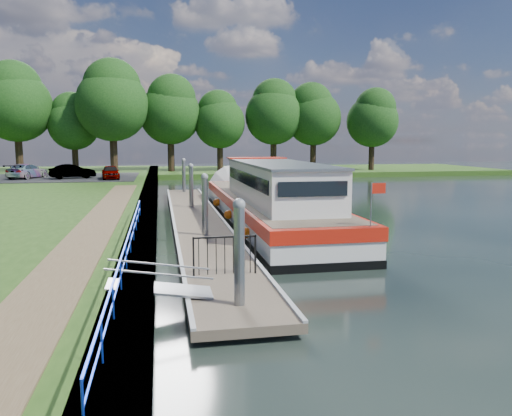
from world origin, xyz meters
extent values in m
plane|color=black|center=(0.00, 0.00, 0.00)|extent=(160.00, 160.00, 0.00)
cube|color=#473D2D|center=(-2.55, 15.00, 0.39)|extent=(1.10, 90.00, 0.78)
cube|color=#254714|center=(12.00, 52.00, 0.30)|extent=(60.00, 18.00, 0.60)
cube|color=brown|center=(-4.40, 8.00, 0.80)|extent=(1.60, 40.00, 0.05)
cube|color=black|center=(-11.00, 38.00, 0.81)|extent=(14.00, 12.00, 0.06)
cube|color=#0C2DBF|center=(-2.75, 3.00, 1.48)|extent=(0.04, 18.00, 0.04)
cube|color=#0C2DBF|center=(-2.75, 3.00, 1.12)|extent=(0.03, 18.00, 0.03)
cylinder|color=#0C2DBF|center=(-2.75, -6.00, 1.14)|extent=(0.04, 0.04, 0.72)
cylinder|color=#0C2DBF|center=(-2.75, -4.00, 1.14)|extent=(0.04, 0.04, 0.72)
cylinder|color=#0C2DBF|center=(-2.75, -2.00, 1.14)|extent=(0.04, 0.04, 0.72)
cylinder|color=#0C2DBF|center=(-2.75, 0.00, 1.14)|extent=(0.04, 0.04, 0.72)
cylinder|color=#0C2DBF|center=(-2.75, 2.00, 1.14)|extent=(0.04, 0.04, 0.72)
cylinder|color=#0C2DBF|center=(-2.75, 4.00, 1.14)|extent=(0.04, 0.04, 0.72)
cylinder|color=#0C2DBF|center=(-2.75, 6.00, 1.14)|extent=(0.04, 0.04, 0.72)
cylinder|color=#0C2DBF|center=(-2.75, 8.00, 1.14)|extent=(0.04, 0.04, 0.72)
cylinder|color=#0C2DBF|center=(-2.75, 10.00, 1.14)|extent=(0.04, 0.04, 0.72)
cylinder|color=#0C2DBF|center=(-2.75, 12.00, 1.14)|extent=(0.04, 0.04, 0.72)
cube|color=brown|center=(0.00, 13.00, 0.28)|extent=(2.50, 30.00, 0.24)
cube|color=#9EA0A3|center=(0.00, 1.00, 0.05)|extent=(2.30, 5.00, 0.30)
cube|color=#9EA0A3|center=(0.00, 9.00, 0.05)|extent=(2.30, 5.00, 0.30)
cube|color=#9EA0A3|center=(0.00, 17.00, 0.05)|extent=(2.30, 5.00, 0.30)
cube|color=#9EA0A3|center=(0.00, 25.00, 0.05)|extent=(2.30, 5.00, 0.30)
cube|color=#9EA0A3|center=(1.19, 13.00, 0.43)|extent=(0.12, 30.00, 0.06)
cube|color=#9EA0A3|center=(-1.19, 13.00, 0.43)|extent=(0.12, 30.00, 0.06)
cylinder|color=gray|center=(0.00, -0.50, 1.10)|extent=(0.26, 0.26, 3.40)
sphere|color=gray|center=(0.00, -0.50, 2.80)|extent=(0.30, 0.30, 0.30)
cylinder|color=gray|center=(0.00, 8.50, 1.10)|extent=(0.26, 0.26, 3.40)
sphere|color=gray|center=(0.00, 8.50, 2.80)|extent=(0.30, 0.30, 0.30)
cylinder|color=gray|center=(0.00, 17.50, 1.10)|extent=(0.26, 0.26, 3.40)
sphere|color=gray|center=(0.00, 17.50, 2.80)|extent=(0.30, 0.30, 0.30)
cylinder|color=gray|center=(0.00, 26.50, 1.10)|extent=(0.26, 0.26, 3.40)
sphere|color=gray|center=(0.00, 26.50, 2.80)|extent=(0.30, 0.30, 0.30)
cube|color=#A5A8AD|center=(-1.85, 0.50, 0.60)|extent=(2.58, 1.00, 0.43)
cube|color=#A5A8AD|center=(-1.85, 0.02, 1.10)|extent=(2.58, 0.04, 0.41)
cube|color=#A5A8AD|center=(-1.85, 0.98, 1.10)|extent=(2.58, 0.04, 0.41)
cube|color=black|center=(-0.90, 2.20, 0.98)|extent=(0.05, 0.05, 1.15)
cube|color=black|center=(0.90, 2.20, 0.98)|extent=(0.05, 0.05, 1.15)
cube|color=black|center=(0.00, 2.20, 1.52)|extent=(1.85, 0.05, 0.05)
cube|color=black|center=(-0.75, 2.20, 0.98)|extent=(0.02, 0.02, 1.10)
cube|color=black|center=(-0.50, 2.20, 0.98)|extent=(0.02, 0.02, 1.10)
cube|color=black|center=(-0.25, 2.20, 0.98)|extent=(0.02, 0.02, 1.10)
cube|color=black|center=(0.00, 2.20, 0.98)|extent=(0.02, 0.02, 1.10)
cube|color=black|center=(0.25, 2.20, 0.98)|extent=(0.02, 0.02, 1.10)
cube|color=black|center=(0.50, 2.20, 0.98)|extent=(0.02, 0.02, 1.10)
cube|color=black|center=(0.75, 2.20, 0.98)|extent=(0.02, 0.02, 1.10)
cube|color=black|center=(3.60, 13.32, 0.02)|extent=(4.00, 20.00, 0.55)
cube|color=silver|center=(3.60, 13.32, 0.62)|extent=(3.96, 19.90, 0.65)
cube|color=red|center=(3.60, 13.32, 1.18)|extent=(4.04, 20.00, 0.48)
cube|color=brown|center=(3.60, 13.32, 1.42)|extent=(3.68, 19.20, 0.04)
cone|color=silver|center=(3.60, 23.72, 0.55)|extent=(4.00, 1.50, 4.00)
cube|color=silver|center=(3.60, 10.82, 2.30)|extent=(3.00, 11.00, 1.75)
cube|color=gray|center=(3.60, 10.82, 3.22)|extent=(3.10, 11.20, 0.10)
cube|color=black|center=(2.08, 10.82, 2.55)|extent=(0.04, 10.00, 0.55)
cube|color=black|center=(5.12, 10.82, 2.55)|extent=(0.04, 10.00, 0.55)
cube|color=black|center=(3.60, 16.37, 2.55)|extent=(2.60, 0.04, 0.55)
cube|color=black|center=(3.60, 5.27, 2.55)|extent=(2.60, 0.04, 0.55)
cube|color=red|center=(3.60, 16.02, 3.30)|extent=(3.20, 1.60, 0.06)
cylinder|color=gray|center=(5.10, 3.62, 2.15)|extent=(0.05, 0.05, 1.50)
cube|color=red|center=(5.35, 3.62, 2.70)|extent=(0.50, 0.02, 0.35)
sphere|color=orange|center=(1.48, 7.32, 0.65)|extent=(0.44, 0.44, 0.44)
sphere|color=orange|center=(1.48, 12.32, 0.65)|extent=(0.44, 0.44, 0.44)
sphere|color=orange|center=(1.48, 17.32, 0.65)|extent=(0.44, 0.44, 0.44)
imported|color=#594C47|center=(2.40, 7.01, 2.30)|extent=(0.50, 0.69, 1.72)
cylinder|color=#332316|center=(-17.49, 49.36, 2.70)|extent=(0.83, 0.83, 4.21)
sphere|color=#133610|center=(-17.49, 49.36, 8.08)|extent=(7.95, 7.95, 7.95)
sphere|color=#133610|center=(-17.71, 49.47, 10.07)|extent=(6.31, 6.31, 6.31)
cylinder|color=#332316|center=(-11.50, 49.87, 2.15)|extent=(0.70, 0.70, 3.10)
sphere|color=#133610|center=(-11.50, 49.87, 6.11)|extent=(5.85, 5.85, 5.85)
sphere|color=#133610|center=(-11.67, 50.04, 7.57)|extent=(4.65, 4.65, 4.65)
cylinder|color=#332316|center=(-6.89, 47.36, 2.75)|extent=(0.84, 0.84, 4.29)
sphere|color=#133610|center=(-6.89, 47.36, 8.23)|extent=(8.10, 8.10, 8.10)
sphere|color=#133610|center=(-6.84, 47.51, 10.25)|extent=(6.44, 6.44, 6.44)
cylinder|color=#332316|center=(-0.41, 49.36, 2.52)|extent=(0.79, 0.79, 3.83)
sphere|color=#133610|center=(-0.41, 49.36, 7.42)|extent=(7.24, 7.24, 7.24)
sphere|color=#133610|center=(-0.22, 49.13, 9.23)|extent=(5.75, 5.75, 5.75)
cylinder|color=#332316|center=(5.49, 49.09, 2.23)|extent=(0.72, 0.72, 3.26)
sphere|color=#133610|center=(5.49, 49.09, 6.40)|extent=(6.16, 6.16, 6.16)
sphere|color=#133610|center=(5.30, 49.34, 7.93)|extent=(4.89, 4.89, 4.89)
cylinder|color=#332316|center=(12.25, 49.38, 2.49)|extent=(0.78, 0.78, 3.77)
sphere|color=#133610|center=(12.25, 49.38, 7.31)|extent=(7.13, 7.13, 7.13)
sphere|color=#133610|center=(12.38, 49.62, 9.09)|extent=(5.66, 5.66, 5.66)
cylinder|color=#332316|center=(17.42, 49.40, 2.42)|extent=(0.77, 0.77, 3.65)
sphere|color=#133610|center=(17.42, 49.40, 7.09)|extent=(6.89, 6.89, 6.89)
sphere|color=#133610|center=(17.07, 49.41, 8.81)|extent=(5.47, 5.47, 5.47)
cylinder|color=#332316|center=(24.52, 47.52, 2.30)|extent=(0.74, 0.74, 3.41)
sphere|color=#133610|center=(24.52, 47.52, 6.66)|extent=(6.43, 6.43, 6.43)
sphere|color=#133610|center=(24.75, 47.30, 8.26)|extent=(5.11, 5.11, 5.11)
imported|color=#999999|center=(-6.16, 34.83, 1.46)|extent=(1.94, 3.83, 1.25)
imported|color=#999999|center=(-9.63, 36.07, 1.48)|extent=(4.17, 2.64, 1.30)
imported|color=#999999|center=(-13.78, 37.19, 1.50)|extent=(3.29, 4.97, 1.34)
camera|label=1|loc=(-1.78, -11.82, 4.27)|focal=35.00mm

